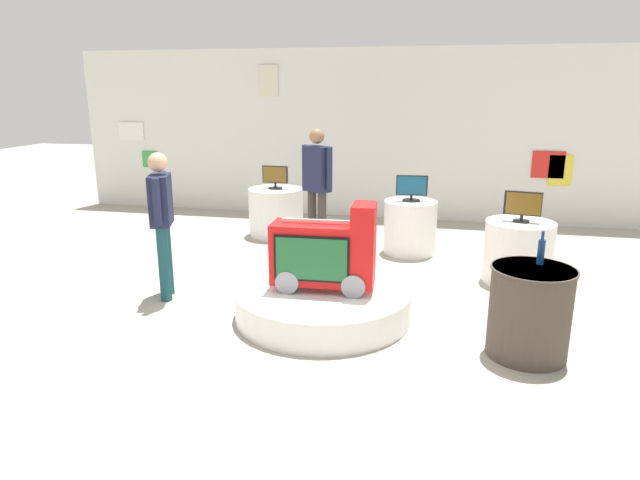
{
  "coord_description": "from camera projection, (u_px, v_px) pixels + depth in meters",
  "views": [
    {
      "loc": [
        0.99,
        -4.95,
        2.22
      ],
      "look_at": [
        -0.24,
        0.76,
        0.6
      ],
      "focal_mm": 30.96,
      "sensor_mm": 36.0,
      "label": 1
    }
  ],
  "objects": [
    {
      "name": "ground_plane",
      "position": [
        327.0,
        320.0,
        5.46
      ],
      "size": [
        30.0,
        30.0,
        0.0
      ],
      "primitive_type": "plane",
      "color": "#A8A091"
    },
    {
      "name": "back_wall_display",
      "position": [
        381.0,
        135.0,
        9.43
      ],
      "size": [
        11.07,
        0.13,
        2.87
      ],
      "color": "silver",
      "rests_on": "ground"
    },
    {
      "name": "main_display_pedestal",
      "position": [
        323.0,
        303.0,
        5.5
      ],
      "size": [
        1.75,
        1.75,
        0.3
      ],
      "primitive_type": "cylinder",
      "color": "white",
      "rests_on": "ground"
    },
    {
      "name": "novelty_firetruck_tv",
      "position": [
        325.0,
        255.0,
        5.35
      ],
      "size": [
        1.02,
        0.46,
        0.87
      ],
      "color": "gray",
      "rests_on": "main_display_pedestal"
    },
    {
      "name": "display_pedestal_left_rear",
      "position": [
        410.0,
        227.0,
        7.6
      ],
      "size": [
        0.72,
        0.72,
        0.73
      ],
      "primitive_type": "cylinder",
      "color": "white",
      "rests_on": "ground"
    },
    {
      "name": "tv_on_left_rear",
      "position": [
        412.0,
        188.0,
        7.45
      ],
      "size": [
        0.42,
        0.24,
        0.35
      ],
      "color": "black",
      "rests_on": "display_pedestal_left_rear"
    },
    {
      "name": "display_pedestal_center_rear",
      "position": [
        518.0,
        252.0,
        6.44
      ],
      "size": [
        0.78,
        0.78,
        0.73
      ],
      "primitive_type": "cylinder",
      "color": "white",
      "rests_on": "ground"
    },
    {
      "name": "tv_on_center_rear",
      "position": [
        523.0,
        206.0,
        6.29
      ],
      "size": [
        0.41,
        0.18,
        0.35
      ],
      "color": "black",
      "rests_on": "display_pedestal_center_rear"
    },
    {
      "name": "display_pedestal_right_rear",
      "position": [
        276.0,
        212.0,
        8.51
      ],
      "size": [
        0.84,
        0.84,
        0.73
      ],
      "primitive_type": "cylinder",
      "color": "white",
      "rests_on": "ground"
    },
    {
      "name": "tv_on_right_rear",
      "position": [
        275.0,
        177.0,
        8.36
      ],
      "size": [
        0.4,
        0.21,
        0.35
      ],
      "color": "black",
      "rests_on": "display_pedestal_right_rear"
    },
    {
      "name": "side_table_round",
      "position": [
        529.0,
        311.0,
        4.65
      ],
      "size": [
        0.7,
        0.7,
        0.78
      ],
      "color": "#4C4238",
      "rests_on": "ground"
    },
    {
      "name": "bottle_on_side_table",
      "position": [
        541.0,
        251.0,
        4.62
      ],
      "size": [
        0.06,
        0.06,
        0.29
      ],
      "color": "navy",
      "rests_on": "side_table_round"
    },
    {
      "name": "shopper_browsing_near_truck",
      "position": [
        317.0,
        181.0,
        7.46
      ],
      "size": [
        0.47,
        0.38,
        1.7
      ],
      "color": "#38332D",
      "rests_on": "ground"
    },
    {
      "name": "shopper_browsing_rear",
      "position": [
        162.0,
        215.0,
        5.82
      ],
      "size": [
        0.31,
        0.53,
        1.58
      ],
      "color": "#194751",
      "rests_on": "ground"
    }
  ]
}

